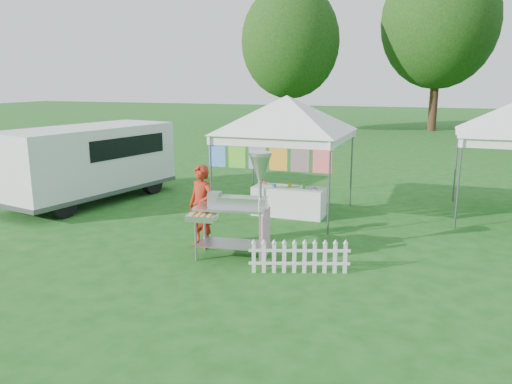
% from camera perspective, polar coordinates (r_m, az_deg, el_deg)
% --- Properties ---
extents(ground, '(120.00, 120.00, 0.00)m').
position_cam_1_polar(ground, '(9.77, -2.70, -7.46)').
color(ground, '#184E16').
rests_on(ground, ground).
extents(canopy_main, '(4.24, 4.24, 3.45)m').
position_cam_1_polar(canopy_main, '(12.48, 3.54, 10.91)').
color(canopy_main, '#59595E').
rests_on(canopy_main, ground).
extents(tree_left, '(6.40, 6.40, 9.53)m').
position_cam_1_polar(tree_left, '(33.93, 3.96, 16.77)').
color(tree_left, '#331E12').
rests_on(tree_left, ground).
extents(tree_mid, '(7.60, 7.60, 11.52)m').
position_cam_1_polar(tree_mid, '(36.64, 20.24, 17.79)').
color(tree_mid, '#331E12').
rests_on(tree_mid, ground).
extents(donut_cart, '(1.50, 1.22, 2.06)m').
position_cam_1_polar(donut_cart, '(9.36, -1.63, -0.59)').
color(donut_cart, gray).
rests_on(donut_cart, ground).
extents(vendor, '(0.72, 0.58, 1.70)m').
position_cam_1_polar(vendor, '(10.19, -6.27, -1.66)').
color(vendor, maroon).
rests_on(vendor, ground).
extents(cargo_van, '(2.94, 5.35, 2.10)m').
position_cam_1_polar(cargo_van, '(14.89, -18.24, 3.40)').
color(cargo_van, silver).
rests_on(cargo_van, ground).
extents(picket_fence, '(1.71, 0.62, 0.56)m').
position_cam_1_polar(picket_fence, '(8.94, 4.98, -7.49)').
color(picket_fence, silver).
rests_on(picket_fence, ground).
extents(display_table, '(1.80, 0.70, 0.73)m').
position_cam_1_polar(display_table, '(12.65, 3.76, -1.07)').
color(display_table, white).
rests_on(display_table, ground).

